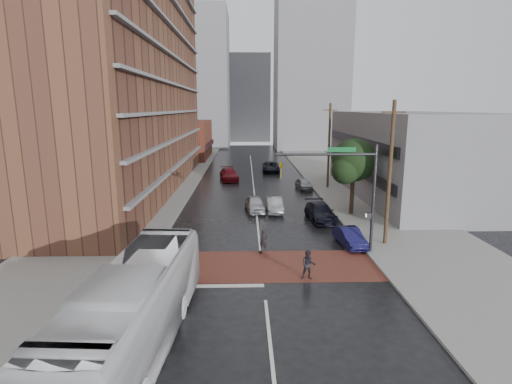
{
  "coord_description": "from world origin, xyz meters",
  "views": [
    {
      "loc": [
        -0.97,
        -22.45,
        9.5
      ],
      "look_at": [
        -0.22,
        5.78,
        3.5
      ],
      "focal_mm": 28.0,
      "sensor_mm": 36.0,
      "label": 1
    }
  ],
  "objects_px": {
    "car_travel_c": "(229,174)",
    "car_parked_far": "(304,184)",
    "car_parked_near": "(350,237)",
    "car_travel_b": "(275,205)",
    "transit_bus": "(134,309)",
    "pedestrian_a": "(264,240)",
    "car_parked_mid": "(320,212)",
    "pedestrian_b": "(308,265)",
    "suv_travel": "(271,167)",
    "car_travel_a": "(255,204)"
  },
  "relations": [
    {
      "from": "car_travel_c",
      "to": "car_parked_far",
      "type": "relative_size",
      "value": 1.47
    },
    {
      "from": "car_parked_near",
      "to": "car_travel_b",
      "type": "bearing_deg",
      "value": 109.88
    },
    {
      "from": "transit_bus",
      "to": "car_parked_near",
      "type": "height_order",
      "value": "transit_bus"
    },
    {
      "from": "car_travel_b",
      "to": "car_parked_far",
      "type": "distance_m",
      "value": 11.28
    },
    {
      "from": "pedestrian_a",
      "to": "car_parked_mid",
      "type": "bearing_deg",
      "value": 67.9
    },
    {
      "from": "pedestrian_b",
      "to": "suv_travel",
      "type": "height_order",
      "value": "pedestrian_b"
    },
    {
      "from": "pedestrian_b",
      "to": "car_parked_near",
      "type": "xyz_separation_m",
      "value": [
        3.77,
        5.5,
        -0.22
      ]
    },
    {
      "from": "pedestrian_a",
      "to": "car_travel_c",
      "type": "distance_m",
      "value": 27.15
    },
    {
      "from": "car_travel_a",
      "to": "suv_travel",
      "type": "bearing_deg",
      "value": 76.54
    },
    {
      "from": "car_travel_a",
      "to": "car_parked_near",
      "type": "bearing_deg",
      "value": -62.53
    },
    {
      "from": "car_travel_a",
      "to": "car_travel_b",
      "type": "height_order",
      "value": "car_travel_a"
    },
    {
      "from": "transit_bus",
      "to": "car_parked_far",
      "type": "relative_size",
      "value": 3.43
    },
    {
      "from": "car_travel_b",
      "to": "car_parked_near",
      "type": "distance_m",
      "value": 10.41
    },
    {
      "from": "car_travel_b",
      "to": "transit_bus",
      "type": "bearing_deg",
      "value": -109.17
    },
    {
      "from": "transit_bus",
      "to": "car_parked_mid",
      "type": "distance_m",
      "value": 21.36
    },
    {
      "from": "pedestrian_a",
      "to": "car_travel_a",
      "type": "xyz_separation_m",
      "value": [
        -0.34,
        10.66,
        -0.06
      ]
    },
    {
      "from": "car_parked_mid",
      "to": "car_parked_far",
      "type": "bearing_deg",
      "value": 82.93
    },
    {
      "from": "pedestrian_b",
      "to": "car_parked_mid",
      "type": "distance_m",
      "value": 12.31
    },
    {
      "from": "car_parked_near",
      "to": "car_parked_mid",
      "type": "height_order",
      "value": "car_parked_mid"
    },
    {
      "from": "car_travel_c",
      "to": "car_parked_near",
      "type": "relative_size",
      "value": 1.41
    },
    {
      "from": "car_travel_b",
      "to": "car_parked_near",
      "type": "bearing_deg",
      "value": -64.45
    },
    {
      "from": "transit_bus",
      "to": "suv_travel",
      "type": "xyz_separation_m",
      "value": [
        8.25,
        44.76,
        -0.99
      ]
    },
    {
      "from": "transit_bus",
      "to": "car_travel_c",
      "type": "xyz_separation_m",
      "value": [
        2.22,
        37.85,
        -0.96
      ]
    },
    {
      "from": "car_parked_near",
      "to": "car_parked_far",
      "type": "relative_size",
      "value": 1.04
    },
    {
      "from": "car_travel_b",
      "to": "suv_travel",
      "type": "bearing_deg",
      "value": 86.44
    },
    {
      "from": "transit_bus",
      "to": "suv_travel",
      "type": "relative_size",
      "value": 2.31
    },
    {
      "from": "car_travel_c",
      "to": "suv_travel",
      "type": "xyz_separation_m",
      "value": [
        6.04,
        6.91,
        -0.02
      ]
    },
    {
      "from": "car_parked_mid",
      "to": "car_travel_c",
      "type": "bearing_deg",
      "value": 108.86
    },
    {
      "from": "suv_travel",
      "to": "car_parked_near",
      "type": "bearing_deg",
      "value": -82.77
    },
    {
      "from": "pedestrian_b",
      "to": "car_travel_b",
      "type": "height_order",
      "value": "pedestrian_b"
    },
    {
      "from": "car_travel_b",
      "to": "suv_travel",
      "type": "relative_size",
      "value": 0.74
    },
    {
      "from": "pedestrian_b",
      "to": "car_parked_near",
      "type": "height_order",
      "value": "pedestrian_b"
    },
    {
      "from": "suv_travel",
      "to": "car_parked_near",
      "type": "xyz_separation_m",
      "value": [
        3.44,
        -32.85,
        -0.13
      ]
    },
    {
      "from": "pedestrian_a",
      "to": "car_travel_b",
      "type": "distance_m",
      "value": 10.44
    },
    {
      "from": "car_travel_b",
      "to": "pedestrian_a",
      "type": "bearing_deg",
      "value": -98.81
    },
    {
      "from": "car_travel_c",
      "to": "car_parked_mid",
      "type": "height_order",
      "value": "car_travel_c"
    },
    {
      "from": "car_parked_mid",
      "to": "car_parked_far",
      "type": "relative_size",
      "value": 1.35
    },
    {
      "from": "suv_travel",
      "to": "car_parked_near",
      "type": "relative_size",
      "value": 1.43
    },
    {
      "from": "car_parked_near",
      "to": "pedestrian_b",
      "type": "bearing_deg",
      "value": -130.81
    },
    {
      "from": "pedestrian_b",
      "to": "car_travel_c",
      "type": "relative_size",
      "value": 0.31
    },
    {
      "from": "suv_travel",
      "to": "car_parked_far",
      "type": "relative_size",
      "value": 1.48
    },
    {
      "from": "car_travel_c",
      "to": "car_parked_mid",
      "type": "distance_m",
      "value": 21.29
    },
    {
      "from": "pedestrian_a",
      "to": "pedestrian_b",
      "type": "height_order",
      "value": "pedestrian_b"
    },
    {
      "from": "car_parked_mid",
      "to": "car_parked_far",
      "type": "distance_m",
      "value": 13.34
    },
    {
      "from": "car_travel_a",
      "to": "car_parked_far",
      "type": "bearing_deg",
      "value": 53.09
    },
    {
      "from": "car_parked_near",
      "to": "car_parked_far",
      "type": "height_order",
      "value": "car_parked_near"
    },
    {
      "from": "suv_travel",
      "to": "car_parked_mid",
      "type": "bearing_deg",
      "value": -83.18
    },
    {
      "from": "transit_bus",
      "to": "car_parked_far",
      "type": "bearing_deg",
      "value": 74.27
    },
    {
      "from": "car_parked_mid",
      "to": "pedestrian_b",
      "type": "bearing_deg",
      "value": -108.63
    },
    {
      "from": "pedestrian_b",
      "to": "car_travel_b",
      "type": "xyz_separation_m",
      "value": [
        -0.84,
        14.84,
        -0.18
      ]
    }
  ]
}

